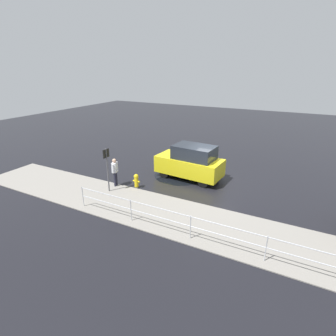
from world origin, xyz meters
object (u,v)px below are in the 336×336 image
(moving_hatchback, at_px, (191,162))
(fire_hydrant, at_px, (136,181))
(sign_post, at_px, (107,164))
(pedestrian, at_px, (115,170))

(moving_hatchback, height_order, fire_hydrant, moving_hatchback)
(moving_hatchback, relative_size, sign_post, 1.68)
(moving_hatchback, xyz_separation_m, fire_hydrant, (2.11, 2.58, -0.63))
(fire_hydrant, bearing_deg, sign_post, 46.87)
(fire_hydrant, distance_m, pedestrian, 1.32)
(moving_hatchback, bearing_deg, pedestrian, 42.05)
(fire_hydrant, distance_m, sign_post, 1.90)
(fire_hydrant, relative_size, pedestrian, 0.50)
(fire_hydrant, height_order, sign_post, sign_post)
(pedestrian, bearing_deg, sign_post, 99.20)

